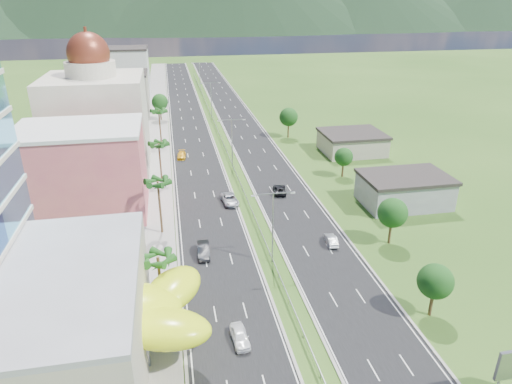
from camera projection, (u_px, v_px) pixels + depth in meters
ground at (290, 305)px, 56.60m from camera, size 500.00×500.00×0.00m
road_left at (189, 123)px, 136.32m from camera, size 11.00×260.00×0.04m
road_right at (238, 121)px, 138.93m from camera, size 11.00×260.00×0.04m
sidewalk_left at (156, 124)px, 134.66m from camera, size 7.00×260.00×0.12m
median_guardrail at (221, 137)px, 121.17m from camera, size 0.10×216.06×0.76m
streetlight_median_b at (273, 220)px, 62.91m from camera, size 6.04×0.25×11.00m
streetlight_median_c at (232, 138)px, 98.93m from camera, size 6.04×0.25×11.00m
streetlight_median_d at (211, 96)px, 139.45m from camera, size 6.04×0.25×11.00m
streetlight_median_e at (200, 73)px, 179.96m from camera, size 6.04×0.25×11.00m
lime_canopy at (116, 312)px, 47.53m from camera, size 18.00×15.00×7.40m
pink_shophouse at (84, 173)px, 77.56m from camera, size 20.00×15.00×15.00m
domed_building at (97, 118)px, 96.73m from camera, size 20.00×20.00×28.70m
midrise_grey at (115, 107)px, 120.75m from camera, size 16.00×15.00×16.00m
midrise_beige at (122, 96)px, 141.16m from camera, size 16.00×15.00×13.00m
midrise_white at (126, 76)px, 160.87m from camera, size 16.00×15.00×18.00m
shed_near at (404, 191)px, 82.98m from camera, size 15.00×10.00×5.00m
shed_far at (352, 143)px, 110.45m from camera, size 14.00×12.00×4.40m
palm_tree_b at (158, 260)px, 52.89m from camera, size 3.60×3.60×8.10m
palm_tree_c at (158, 184)px, 70.33m from camera, size 3.60×3.60×9.60m
palm_tree_d at (159, 146)px, 91.42m from camera, size 3.60×3.60×8.60m
palm_tree_e at (159, 113)px, 113.62m from camera, size 3.60×3.60×9.40m
leafy_tree_lfar at (160, 102)px, 137.22m from camera, size 4.90×4.90×8.05m
leafy_tree_ra at (435, 281)px, 52.97m from camera, size 4.20×4.20×6.90m
leafy_tree_rb at (393, 213)px, 68.64m from camera, size 4.55×4.55×7.47m
leafy_tree_rc at (344, 157)px, 94.69m from camera, size 3.85×3.85×6.33m
leafy_tree_rd at (289, 117)px, 120.53m from camera, size 4.90×4.90×8.05m
mountain_ridge at (235, 31)px, 472.20m from camera, size 860.00×140.00×90.00m
car_white_near_left at (240, 336)px, 50.29m from camera, size 2.03×4.43×1.47m
car_dark_left at (204, 250)px, 67.04m from camera, size 1.93×5.06×1.65m
car_silver_mid_left at (230, 199)px, 83.75m from camera, size 3.12×5.88×1.58m
car_yellow_far_left at (182, 155)px, 107.02m from camera, size 2.31×4.85×1.36m
car_silver_right at (331, 240)px, 70.12m from camera, size 1.89×4.27×1.36m
car_dark_far_right at (280, 190)px, 88.12m from camera, size 3.10×5.34×1.40m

